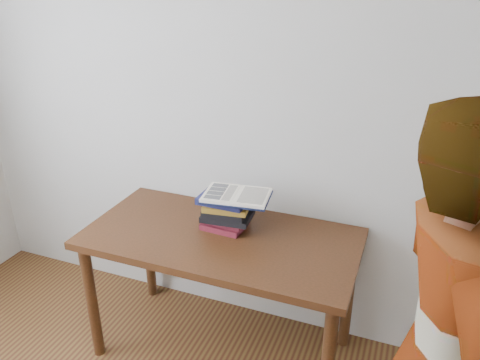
% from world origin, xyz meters
% --- Properties ---
extents(desk, '(1.38, 0.69, 0.74)m').
position_xyz_m(desk, '(0.10, 1.38, 0.64)').
color(desk, '#4A2412').
rests_on(desk, ground).
extents(book_stack, '(0.27, 0.21, 0.19)m').
position_xyz_m(book_stack, '(0.10, 1.46, 0.84)').
color(book_stack, maroon).
rests_on(book_stack, desk).
extents(open_book, '(0.36, 0.27, 0.03)m').
position_xyz_m(open_book, '(0.15, 1.46, 0.94)').
color(open_book, black).
rests_on(open_book, book_stack).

